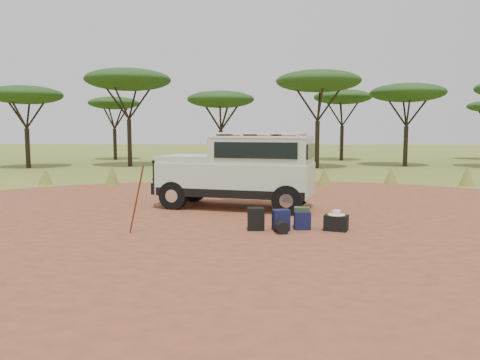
{
  "coord_description": "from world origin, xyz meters",
  "views": [
    {
      "loc": [
        -0.11,
        -11.3,
        2.3
      ],
      "look_at": [
        -0.4,
        1.1,
        1.0
      ],
      "focal_mm": 35.0,
      "sensor_mm": 36.0,
      "label": 1
    }
  ],
  "objects_px": {
    "safari_vehicle": "(241,172)",
    "backpack_black": "(256,219)",
    "backpack_navy": "(281,220)",
    "hard_case": "(336,223)",
    "backpack_olive": "(302,218)",
    "walking_staff": "(136,200)",
    "duffel_navy": "(302,221)"
  },
  "relations": [
    {
      "from": "hard_case",
      "to": "backpack_black",
      "type": "bearing_deg",
      "value": -158.89
    },
    {
      "from": "safari_vehicle",
      "to": "hard_case",
      "type": "distance_m",
      "value": 4.0
    },
    {
      "from": "backpack_navy",
      "to": "backpack_olive",
      "type": "height_order",
      "value": "backpack_olive"
    },
    {
      "from": "backpack_black",
      "to": "hard_case",
      "type": "distance_m",
      "value": 1.86
    },
    {
      "from": "walking_staff",
      "to": "backpack_navy",
      "type": "relative_size",
      "value": 3.25
    },
    {
      "from": "hard_case",
      "to": "duffel_navy",
      "type": "bearing_deg",
      "value": -167.47
    },
    {
      "from": "backpack_navy",
      "to": "safari_vehicle",
      "type": "bearing_deg",
      "value": 96.0
    },
    {
      "from": "walking_staff",
      "to": "backpack_navy",
      "type": "bearing_deg",
      "value": -46.11
    },
    {
      "from": "safari_vehicle",
      "to": "backpack_black",
      "type": "relative_size",
      "value": 9.3
    },
    {
      "from": "backpack_navy",
      "to": "backpack_olive",
      "type": "distance_m",
      "value": 0.61
    },
    {
      "from": "backpack_olive",
      "to": "duffel_navy",
      "type": "height_order",
      "value": "backpack_olive"
    },
    {
      "from": "backpack_navy",
      "to": "backpack_olive",
      "type": "relative_size",
      "value": 0.99
    },
    {
      "from": "safari_vehicle",
      "to": "hard_case",
      "type": "height_order",
      "value": "safari_vehicle"
    },
    {
      "from": "walking_staff",
      "to": "backpack_olive",
      "type": "height_order",
      "value": "walking_staff"
    },
    {
      "from": "duffel_navy",
      "to": "hard_case",
      "type": "xyz_separation_m",
      "value": [
        0.77,
        -0.12,
        -0.03
      ]
    },
    {
      "from": "backpack_olive",
      "to": "duffel_navy",
      "type": "distance_m",
      "value": 0.17
    },
    {
      "from": "backpack_navy",
      "to": "hard_case",
      "type": "height_order",
      "value": "backpack_navy"
    },
    {
      "from": "walking_staff",
      "to": "backpack_olive",
      "type": "distance_m",
      "value": 3.87
    },
    {
      "from": "duffel_navy",
      "to": "backpack_olive",
      "type": "bearing_deg",
      "value": 86.69
    },
    {
      "from": "safari_vehicle",
      "to": "hard_case",
      "type": "relative_size",
      "value": 9.47
    },
    {
      "from": "safari_vehicle",
      "to": "hard_case",
      "type": "bearing_deg",
      "value": -39.73
    },
    {
      "from": "safari_vehicle",
      "to": "duffel_navy",
      "type": "relative_size",
      "value": 11.68
    },
    {
      "from": "safari_vehicle",
      "to": "backpack_black",
      "type": "xyz_separation_m",
      "value": [
        0.41,
        -3.16,
        -0.83
      ]
    },
    {
      "from": "duffel_navy",
      "to": "hard_case",
      "type": "height_order",
      "value": "duffel_navy"
    },
    {
      "from": "walking_staff",
      "to": "backpack_black",
      "type": "distance_m",
      "value": 2.75
    },
    {
      "from": "backpack_black",
      "to": "backpack_navy",
      "type": "relative_size",
      "value": 1.07
    },
    {
      "from": "backpack_navy",
      "to": "duffel_navy",
      "type": "relative_size",
      "value": 1.18
    },
    {
      "from": "walking_staff",
      "to": "backpack_black",
      "type": "height_order",
      "value": "walking_staff"
    },
    {
      "from": "safari_vehicle",
      "to": "backpack_black",
      "type": "distance_m",
      "value": 3.29
    },
    {
      "from": "hard_case",
      "to": "backpack_olive",
      "type": "bearing_deg",
      "value": -179.32
    },
    {
      "from": "walking_staff",
      "to": "hard_case",
      "type": "height_order",
      "value": "walking_staff"
    },
    {
      "from": "safari_vehicle",
      "to": "backpack_black",
      "type": "bearing_deg",
      "value": -67.97
    }
  ]
}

